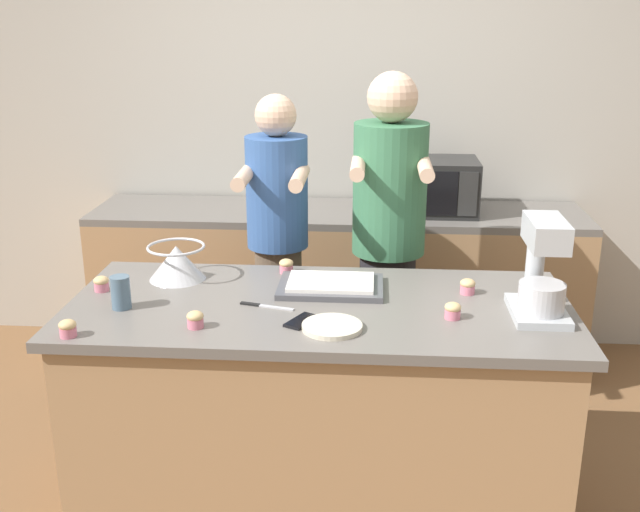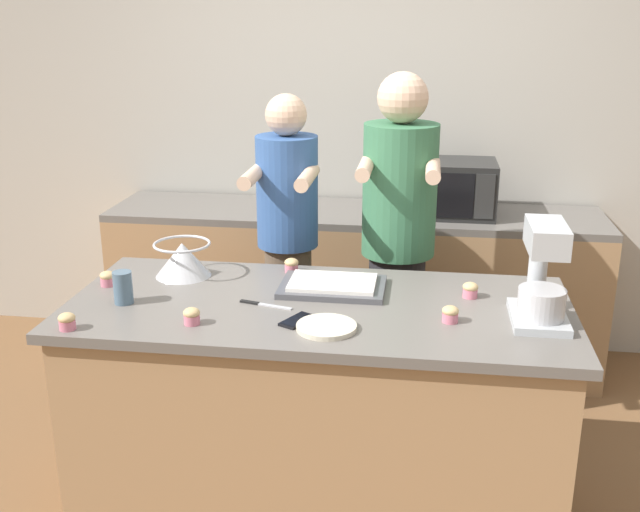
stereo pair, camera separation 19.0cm
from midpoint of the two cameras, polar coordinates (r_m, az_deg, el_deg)
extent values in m
plane|color=brown|center=(3.38, 1.59, -18.33)|extent=(16.00, 16.00, 0.00)
cube|color=#B2ADA3|center=(4.53, 4.37, 9.79)|extent=(10.00, 0.06, 2.70)
cube|color=#A87F56|center=(3.13, 1.66, -11.84)|extent=(1.88, 0.83, 0.88)
cube|color=#66605B|center=(2.93, 1.74, -4.01)|extent=(1.96, 0.88, 0.04)
cube|color=#A87F56|center=(4.42, 3.77, -2.61)|extent=(2.80, 0.60, 0.88)
cube|color=#66605B|center=(4.28, 3.90, 3.18)|extent=(2.80, 0.60, 0.04)
cylinder|color=brown|center=(3.77, -0.92, -5.92)|extent=(0.23, 0.23, 0.93)
cylinder|color=#335693|center=(3.54, -0.98, 4.92)|extent=(0.29, 0.29, 0.53)
sphere|color=#DBB293|center=(3.47, -1.01, 10.70)|extent=(0.19, 0.19, 0.19)
cylinder|color=#DBB293|center=(3.37, -3.54, 6.11)|extent=(0.06, 0.34, 0.06)
cylinder|color=#DBB293|center=(3.33, 0.67, 6.00)|extent=(0.06, 0.34, 0.06)
cylinder|color=#232328|center=(3.74, 7.16, -6.47)|extent=(0.27, 0.27, 0.91)
cylinder|color=#38704C|center=(3.49, 7.65, 4.98)|extent=(0.34, 0.34, 0.61)
sphere|color=#DBB293|center=(3.42, 7.95, 11.86)|extent=(0.23, 0.23, 0.23)
cylinder|color=#DBB293|center=(3.30, 5.15, 6.72)|extent=(0.06, 0.34, 0.06)
cylinder|color=#DBB293|center=(3.30, 10.26, 6.50)|extent=(0.06, 0.34, 0.06)
cube|color=#B2B7BC|center=(2.90, 18.11, -4.48)|extent=(0.20, 0.30, 0.03)
cylinder|color=#B2B7BC|center=(2.95, 18.02, -1.14)|extent=(0.07, 0.07, 0.25)
cube|color=#B2B7BC|center=(2.78, 18.79, 1.35)|extent=(0.13, 0.26, 0.10)
cylinder|color=#BCBCC1|center=(2.84, 18.37, -3.46)|extent=(0.17, 0.17, 0.11)
cone|color=#BCBCC1|center=(3.23, -8.77, -0.27)|extent=(0.24, 0.24, 0.15)
torus|color=#BCBCC1|center=(3.21, -8.83, 0.89)|extent=(0.25, 0.25, 0.01)
cube|color=#4C4C51|center=(3.06, 2.75, -2.40)|extent=(0.43, 0.29, 0.02)
cube|color=white|center=(3.05, 2.75, -2.04)|extent=(0.35, 0.23, 0.02)
cube|color=black|center=(4.23, 11.08, 5.10)|extent=(0.50, 0.36, 0.30)
cube|color=black|center=(4.05, 10.55, 4.56)|extent=(0.34, 0.01, 0.24)
cube|color=#2D2D2D|center=(4.07, 13.75, 4.40)|extent=(0.10, 0.01, 0.24)
cube|color=black|center=(2.75, 0.26, -4.96)|extent=(0.13, 0.16, 0.01)
cube|color=black|center=(2.75, 0.26, -4.86)|extent=(0.11, 0.14, 0.00)
cylinder|color=slate|center=(2.98, -13.03, -2.38)|extent=(0.07, 0.07, 0.13)
cylinder|color=beige|center=(2.69, 2.53, -5.45)|extent=(0.22, 0.22, 0.02)
cube|color=#BCBCC1|center=(2.88, -1.56, -3.89)|extent=(0.14, 0.05, 0.01)
cube|color=black|center=(2.93, -3.53, -3.57)|extent=(0.08, 0.04, 0.01)
cylinder|color=#D17084|center=(3.05, 13.12, -2.80)|extent=(0.06, 0.06, 0.04)
ellipsoid|color=tan|center=(3.04, 13.16, -2.33)|extent=(0.06, 0.06, 0.04)
cylinder|color=#D17084|center=(3.20, -14.24, -1.92)|extent=(0.06, 0.06, 0.04)
ellipsoid|color=tan|center=(3.19, -14.28, -1.47)|extent=(0.06, 0.06, 0.04)
cylinder|color=#D17084|center=(2.80, 11.81, -4.63)|extent=(0.06, 0.06, 0.04)
ellipsoid|color=tan|center=(2.79, 11.85, -4.13)|extent=(0.06, 0.06, 0.04)
cylinder|color=#D17084|center=(2.80, -16.86, -5.06)|extent=(0.06, 0.06, 0.04)
ellipsoid|color=tan|center=(2.79, -16.91, -4.56)|extent=(0.06, 0.06, 0.04)
cylinder|color=#D17084|center=(3.26, -0.52, -0.96)|extent=(0.06, 0.06, 0.04)
ellipsoid|color=tan|center=(3.25, -0.52, -0.51)|extent=(0.06, 0.06, 0.04)
cylinder|color=#D17084|center=(2.75, -7.79, -4.84)|extent=(0.06, 0.06, 0.04)
ellipsoid|color=tan|center=(2.74, -7.81, -4.33)|extent=(0.06, 0.06, 0.04)
camera|label=1|loc=(0.10, -88.12, 0.62)|focal=42.00mm
camera|label=2|loc=(0.10, 91.88, -0.62)|focal=42.00mm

